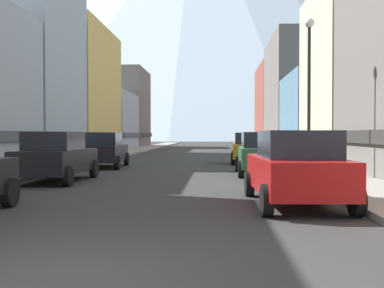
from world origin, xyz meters
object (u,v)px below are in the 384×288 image
Objects in this scene: car_left_1 at (56,156)px; car_right_0 at (296,168)px; car_right_1 at (262,153)px; streetlamp_right at (309,73)px; car_right_2 at (249,148)px; car_left_2 at (104,150)px; pedestrian_0 at (76,149)px.

car_right_0 is at bearing -35.34° from car_left_1.
car_right_1 is 4.04m from streetlamp_right.
car_right_2 is (-0.01, 16.42, 0.00)m from car_right_0.
car_left_2 is 8.56m from car_right_1.
car_right_2 is 10.39m from streetlamp_right.
car_right_1 is at bearing -89.99° from car_right_2.
car_left_1 is at bearing -172.36° from streetlamp_right.
streetlamp_right reaches higher than car_right_2.
car_right_0 is at bearing -59.04° from car_left_2.
pedestrian_0 is at bearing 122.00° from car_right_0.
pedestrian_0 is at bearing 140.78° from streetlamp_right.
car_left_2 reaches higher than pedestrian_0.
car_left_2 and car_right_0 have the same top height.
car_left_2 is at bearing 89.97° from car_left_1.
pedestrian_0 is (-10.05, 16.09, -0.04)m from car_right_0.
car_left_2 is 0.76× the size of streetlamp_right.
car_right_1 is 0.75× the size of streetlamp_right.
streetlamp_right reaches higher than car_right_1.
car_left_1 and car_right_0 have the same top height.
pedestrian_0 is 0.27× the size of streetlamp_right.
pedestrian_0 is (-10.05, 7.37, -0.04)m from car_right_1.
car_left_1 is at bearing -124.57° from car_right_2.
car_right_0 is 1.00× the size of car_right_2.
car_left_2 is at bearing 152.51° from car_right_1.
car_right_0 is 16.42m from car_right_2.
car_right_1 is 7.70m from car_right_2.
car_left_2 is 1.00× the size of car_right_0.
streetlamp_right is (11.60, -9.47, 3.13)m from pedestrian_0.
car_right_0 is at bearing -89.98° from car_right_2.
car_left_1 is 7.28m from car_left_2.
car_right_1 is at bearing 126.48° from streetlamp_right.
car_right_2 is (7.59, 3.75, 0.00)m from car_left_2.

